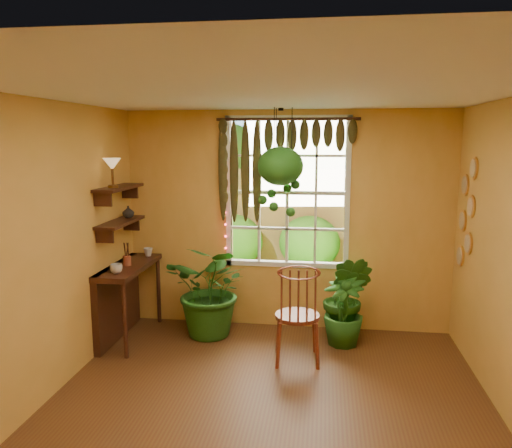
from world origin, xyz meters
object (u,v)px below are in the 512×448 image
(potted_plant_mid, at_px, (347,297))
(counter_ledge, at_px, (121,293))
(windsor_chair, at_px, (297,329))
(potted_plant_left, at_px, (213,290))
(hanging_basket, at_px, (280,172))

(potted_plant_mid, bearing_deg, counter_ledge, -173.29)
(counter_ledge, bearing_deg, windsor_chair, -10.20)
(counter_ledge, xyz_separation_m, windsor_chair, (2.11, -0.38, -0.19))
(potted_plant_left, bearing_deg, counter_ledge, -169.35)
(counter_ledge, xyz_separation_m, potted_plant_left, (1.07, 0.20, 0.02))
(windsor_chair, height_order, potted_plant_mid, windsor_chair)
(counter_ledge, distance_m, potted_plant_left, 1.09)
(windsor_chair, relative_size, potted_plant_mid, 1.23)
(windsor_chair, bearing_deg, counter_ledge, 164.27)
(potted_plant_mid, bearing_deg, potted_plant_left, -176.00)
(windsor_chair, relative_size, potted_plant_left, 1.10)
(windsor_chair, bearing_deg, hanging_basket, 104.30)
(counter_ledge, height_order, potted_plant_mid, potted_plant_mid)
(counter_ledge, relative_size, potted_plant_mid, 1.17)
(windsor_chair, xyz_separation_m, potted_plant_left, (-1.04, 0.58, 0.21))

